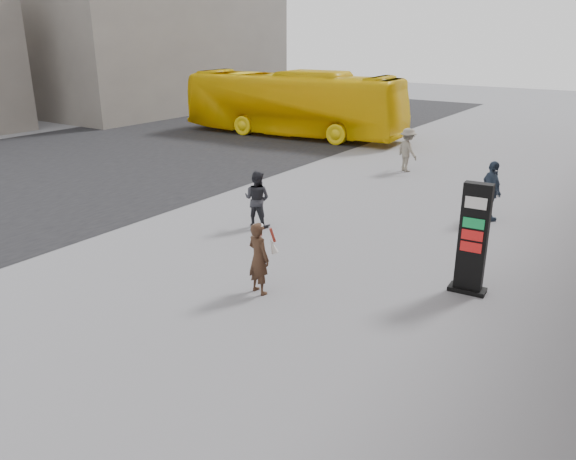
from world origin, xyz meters
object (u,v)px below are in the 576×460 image
Objects in this scene: pedestrian_c at (491,191)px; bus at (293,104)px; info_pylon at (473,239)px; woman at (259,257)px; pedestrian_a at (257,199)px; pedestrian_b at (407,150)px.

bus is at bearing 14.29° from pedestrian_c.
info_pylon is 5.18m from pedestrian_c.
info_pylon reaches higher than woman.
pedestrian_c is at bearing -150.76° from pedestrian_a.
woman is 12.02m from pedestrian_b.
pedestrian_b is at bearing -68.35° from woman.
bus is 9.24m from pedestrian_b.
pedestrian_b is (8.19, -4.19, -0.81)m from bus.
bus is 6.84× the size of pedestrian_c.
pedestrian_c is (-1.01, 5.07, -0.31)m from info_pylon.
pedestrian_b is at bearing -105.11° from pedestrian_a.
pedestrian_a is at bearing 167.38° from info_pylon.
woman is at bearing 131.48° from pedestrian_b.
info_pylon is at bearing 162.31° from pedestrian_a.
bus is 7.54× the size of pedestrian_a.
woman is at bearing -152.32° from bus.
bus is (-13.59, 13.58, 0.48)m from info_pylon.
info_pylon reaches higher than pedestrian_b.
pedestrian_c is at bearing 168.20° from pedestrian_b.
pedestrian_c is (5.20, 4.19, 0.08)m from pedestrian_a.
info_pylon is 1.40× the size of pedestrian_b.
woman is 4.28m from pedestrian_a.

